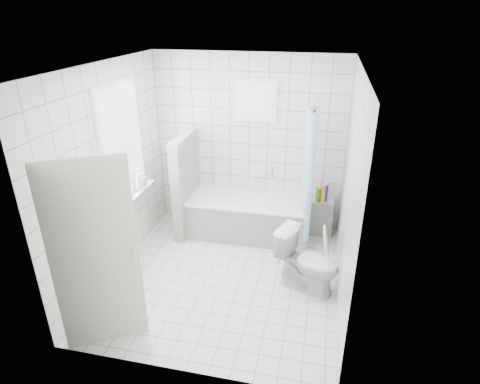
# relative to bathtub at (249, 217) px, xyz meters

# --- Properties ---
(ground) EXTENTS (3.00, 3.00, 0.00)m
(ground) POSITION_rel_bathtub_xyz_m (-0.09, -1.12, -0.29)
(ground) COLOR white
(ground) RESTS_ON ground
(ceiling) EXTENTS (3.00, 3.00, 0.00)m
(ceiling) POSITION_rel_bathtub_xyz_m (-0.09, -1.12, 2.31)
(ceiling) COLOR white
(ceiling) RESTS_ON ground
(wall_back) EXTENTS (2.80, 0.02, 2.60)m
(wall_back) POSITION_rel_bathtub_xyz_m (-0.09, 0.38, 1.01)
(wall_back) COLOR white
(wall_back) RESTS_ON ground
(wall_front) EXTENTS (2.80, 0.02, 2.60)m
(wall_front) POSITION_rel_bathtub_xyz_m (-0.09, -2.62, 1.01)
(wall_front) COLOR white
(wall_front) RESTS_ON ground
(wall_left) EXTENTS (0.02, 3.00, 2.60)m
(wall_left) POSITION_rel_bathtub_xyz_m (-1.49, -1.12, 1.01)
(wall_left) COLOR white
(wall_left) RESTS_ON ground
(wall_right) EXTENTS (0.02, 3.00, 2.60)m
(wall_right) POSITION_rel_bathtub_xyz_m (1.31, -1.12, 1.01)
(wall_right) COLOR white
(wall_right) RESTS_ON ground
(window_left) EXTENTS (0.01, 0.90, 1.40)m
(window_left) POSITION_rel_bathtub_xyz_m (-1.45, -0.82, 1.31)
(window_left) COLOR white
(window_left) RESTS_ON wall_left
(window_back) EXTENTS (0.50, 0.01, 0.50)m
(window_back) POSITION_rel_bathtub_xyz_m (0.01, 0.33, 1.66)
(window_back) COLOR white
(window_back) RESTS_ON wall_back
(window_sill) EXTENTS (0.18, 1.02, 0.08)m
(window_sill) POSITION_rel_bathtub_xyz_m (-1.40, -0.82, 0.57)
(window_sill) COLOR white
(window_sill) RESTS_ON wall_left
(door) EXTENTS (0.71, 0.45, 2.00)m
(door) POSITION_rel_bathtub_xyz_m (-1.00, -2.40, 0.71)
(door) COLOR silver
(door) RESTS_ON ground
(bathtub) EXTENTS (1.77, 0.77, 0.58)m
(bathtub) POSITION_rel_bathtub_xyz_m (0.00, 0.00, 0.00)
(bathtub) COLOR white
(bathtub) RESTS_ON ground
(partition_wall) EXTENTS (0.15, 0.85, 1.50)m
(partition_wall) POSITION_rel_bathtub_xyz_m (-0.95, -0.05, 0.46)
(partition_wall) COLOR white
(partition_wall) RESTS_ON ground
(tiled_ledge) EXTENTS (0.40, 0.24, 0.55)m
(tiled_ledge) POSITION_rel_bathtub_xyz_m (1.02, 0.25, -0.02)
(tiled_ledge) COLOR white
(tiled_ledge) RESTS_ON ground
(toilet) EXTENTS (0.85, 0.66, 0.77)m
(toilet) POSITION_rel_bathtub_xyz_m (0.94, -1.12, 0.09)
(toilet) COLOR white
(toilet) RESTS_ON ground
(curtain_rod) EXTENTS (0.02, 0.80, 0.02)m
(curtain_rod) POSITION_rel_bathtub_xyz_m (0.83, -0.02, 1.71)
(curtain_rod) COLOR silver
(curtain_rod) RESTS_ON wall_back
(shower_curtain) EXTENTS (0.14, 0.48, 1.78)m
(shower_curtain) POSITION_rel_bathtub_xyz_m (0.83, -0.16, 0.81)
(shower_curtain) COLOR #4189C1
(shower_curtain) RESTS_ON curtain_rod
(tub_faucet) EXTENTS (0.18, 0.06, 0.06)m
(tub_faucet) POSITION_rel_bathtub_xyz_m (0.10, 0.33, 0.56)
(tub_faucet) COLOR silver
(tub_faucet) RESTS_ON wall_back
(sill_bottles) EXTENTS (0.14, 0.73, 0.33)m
(sill_bottles) POSITION_rel_bathtub_xyz_m (-1.39, -0.90, 0.75)
(sill_bottles) COLOR #2EAAD1
(sill_bottles) RESTS_ON window_sill
(ledge_bottles) EXTENTS (0.18, 0.14, 0.26)m
(ledge_bottles) POSITION_rel_bathtub_xyz_m (1.03, 0.23, 0.38)
(ledge_bottles) COLOR #178616
(ledge_bottles) RESTS_ON tiled_ledge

